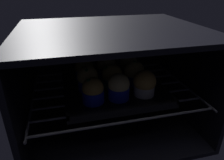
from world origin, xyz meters
TOP-DOWN VIEW (x-y plane):
  - oven_cavity at (0.00, 26.25)cm, footprint 59.00×47.00cm
  - oven_rack at (0.00, 22.00)cm, footprint 54.80×42.00cm
  - baking_tray at (0.00, 21.88)cm, footprint 33.43×33.43cm
  - muffin_row0_col0 at (-8.13, 13.18)cm, footprint 6.74×6.74cm
  - muffin_row0_col1 at (-0.32, 13.33)cm, footprint 6.79×6.79cm
  - muffin_row0_col2 at (8.69, 13.72)cm, footprint 7.36×7.36cm
  - muffin_row1_col0 at (-8.48, 21.49)cm, footprint 7.15×7.15cm
  - muffin_row1_col1 at (-0.33, 21.91)cm, footprint 7.13×7.13cm
  - muffin_row1_col2 at (8.13, 22.16)cm, footprint 7.26×7.26cm
  - muffin_row2_col0 at (-8.40, 30.67)cm, footprint 7.02×7.02cm
  - muffin_row2_col1 at (-0.36, 30.34)cm, footprint 7.16×7.16cm
  - muffin_row2_col2 at (8.84, 30.52)cm, footprint 6.76×6.76cm

SIDE VIEW (x-z plane):
  - oven_rack at x=0.00cm, z-range 13.20..14.00cm
  - baking_tray at x=0.00cm, z-range 13.58..15.78cm
  - oven_cavity at x=0.00cm, z-range -1.50..35.50cm
  - muffin_row2_col0 at x=-8.40cm, z-range 14.87..22.91cm
  - muffin_row0_col0 at x=-8.13cm, z-range 14.89..22.93cm
  - muffin_row1_col1 at x=-0.33cm, z-range 14.88..22.99cm
  - muffin_row0_col2 at x=8.69cm, z-range 14.89..23.28cm
  - muffin_row2_col2 at x=8.84cm, z-range 14.86..23.41cm
  - muffin_row1_col0 at x=-8.48cm, z-range 14.95..23.46cm
  - muffin_row0_col1 at x=-0.32cm, z-range 14.98..23.42cm
  - muffin_row1_col2 at x=8.13cm, z-range 14.82..23.61cm
  - muffin_row2_col1 at x=-0.36cm, z-range 14.92..23.54cm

